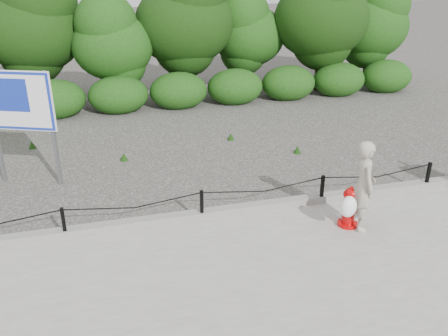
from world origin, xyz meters
TOP-DOWN VIEW (x-y plane):
  - ground at (0.00, 0.00)m, footprint 90.00×90.00m
  - sidewalk at (0.00, -2.00)m, footprint 14.00×4.00m
  - curb at (0.00, 0.05)m, footprint 14.00×0.22m
  - chain_barrier at (0.00, 0.00)m, footprint 10.06×0.06m
  - treeline at (1.11, 8.95)m, footprint 20.13×3.76m
  - fire_hydrant at (2.57, -0.97)m, footprint 0.49×0.49m
  - pedestrian at (2.72, -1.07)m, footprint 0.76×0.69m
  - advertising_sign at (-3.32, 2.73)m, footprint 1.49×0.71m

SIDE VIEW (x-z plane):
  - ground at x=0.00m, z-range 0.00..0.00m
  - sidewalk at x=0.00m, z-range 0.00..0.08m
  - curb at x=0.00m, z-range 0.08..0.22m
  - chain_barrier at x=0.00m, z-range 0.16..0.76m
  - fire_hydrant at x=2.57m, z-range 0.06..0.86m
  - pedestrian at x=2.72m, z-range 0.06..1.76m
  - advertising_sign at x=-3.32m, z-range 0.53..3.08m
  - treeline at x=1.11m, z-range 0.14..4.93m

